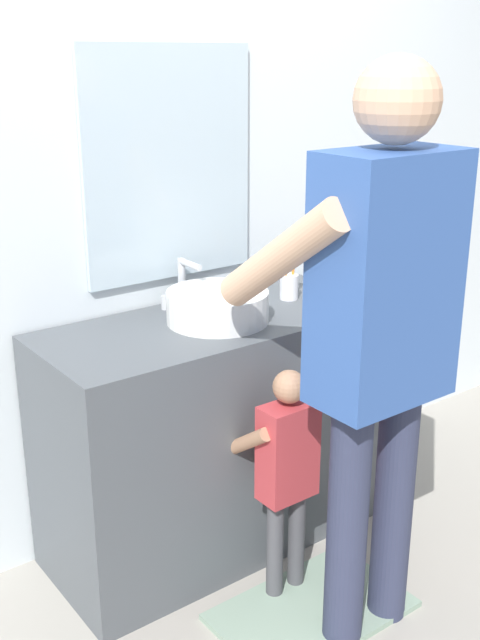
# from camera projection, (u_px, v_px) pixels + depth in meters

# --- Properties ---
(ground_plane) EXTENTS (14.00, 14.00, 0.00)m
(ground_plane) POSITION_uv_depth(u_px,v_px,m) (265.00, 575.00, 2.77)
(ground_plane) COLOR #9E998E
(back_wall) EXTENTS (4.40, 0.10, 2.70)m
(back_wall) POSITION_uv_depth(u_px,v_px,m) (163.00, 176.00, 2.80)
(back_wall) COLOR silver
(back_wall) RESTS_ON ground
(vanity_cabinet) EXTENTS (1.26, 0.54, 0.89)m
(vanity_cabinet) POSITION_uv_depth(u_px,v_px,m) (216.00, 433.00, 2.85)
(vanity_cabinet) COLOR #4C5156
(vanity_cabinet) RESTS_ON ground
(sink_basin) EXTENTS (0.36, 0.36, 0.11)m
(sink_basin) POSITION_uv_depth(u_px,v_px,m) (218.00, 306.00, 2.67)
(sink_basin) COLOR silver
(sink_basin) RESTS_ON vanity_cabinet
(faucet) EXTENTS (0.18, 0.14, 0.18)m
(faucet) POSITION_uv_depth(u_px,v_px,m) (184.00, 285.00, 2.83)
(faucet) COLOR #B7BABF
(faucet) RESTS_ON vanity_cabinet
(toothbrush_cup) EXTENTS (0.07, 0.07, 0.21)m
(toothbrush_cup) POSITION_uv_depth(u_px,v_px,m) (289.00, 285.00, 2.92)
(toothbrush_cup) COLOR silver
(toothbrush_cup) RESTS_ON vanity_cabinet
(bath_mat) EXTENTS (0.64, 0.40, 0.02)m
(bath_mat) POSITION_uv_depth(u_px,v_px,m) (312.00, 610.00, 2.58)
(bath_mat) COLOR gray
(bath_mat) RESTS_ON ground
(child_toddler) EXTENTS (0.26, 0.26, 0.83)m
(child_toddler) POSITION_uv_depth(u_px,v_px,m) (286.00, 464.00, 2.53)
(child_toddler) COLOR #47474C
(child_toddler) RESTS_ON ground
(adult_parent) EXTENTS (0.55, 0.58, 1.77)m
(adult_parent) POSITION_uv_depth(u_px,v_px,m) (379.00, 316.00, 2.19)
(adult_parent) COLOR #2D334C
(adult_parent) RESTS_ON ground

